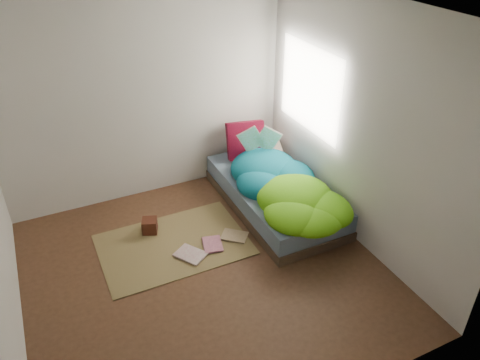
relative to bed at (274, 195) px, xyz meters
name	(u,v)px	position (x,y,z in m)	size (l,w,h in m)	color
ground	(205,272)	(-1.22, -0.72, -0.17)	(3.50, 3.50, 0.00)	#442B1A
room_walls	(198,129)	(-1.21, -0.71, 1.46)	(3.54, 3.54, 2.62)	#BAB6B1
bed	(274,195)	(0.00, 0.00, 0.00)	(1.00, 2.00, 0.34)	#362B1D
duvet	(285,180)	(0.00, -0.22, 0.34)	(0.96, 1.84, 0.34)	#08687A
rug	(174,245)	(-1.37, -0.17, -0.16)	(1.60, 1.10, 0.01)	brown
pillow_floral	(258,148)	(0.18, 0.79, 0.24)	(0.61, 0.38, 0.14)	#EFE2CE
pillow_magenta	(246,140)	(-0.02, 0.76, 0.41)	(0.48, 0.15, 0.48)	#470416
open_book	(260,132)	(0.03, 0.47, 0.65)	(0.44, 0.10, 0.27)	#2D8934
wooden_box	(150,226)	(-1.54, 0.17, -0.07)	(0.16, 0.16, 0.16)	black
floor_book_a	(184,261)	(-1.36, -0.49, -0.14)	(0.23, 0.32, 0.02)	beige
floor_book_b	(203,246)	(-1.09, -0.35, -0.14)	(0.21, 0.28, 0.03)	#D1788D
floor_book_c	(232,242)	(-0.77, -0.43, -0.15)	(0.21, 0.29, 0.02)	tan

